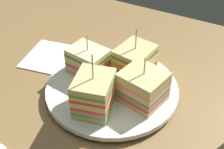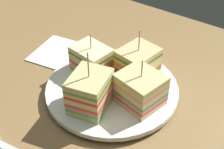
{
  "view_description": "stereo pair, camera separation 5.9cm",
  "coord_description": "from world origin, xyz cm",
  "px_view_note": "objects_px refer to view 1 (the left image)",
  "views": [
    {
      "loc": [
        -22.06,
        40.81,
        41.89
      ],
      "look_at": [
        0.0,
        0.0,
        4.75
      ],
      "focal_mm": 50.8,
      "sensor_mm": 36.0,
      "label": 1
    },
    {
      "loc": [
        -27.09,
        37.66,
        41.89
      ],
      "look_at": [
        0.0,
        0.0,
        4.75
      ],
      "focal_mm": 50.8,
      "sensor_mm": 36.0,
      "label": 2
    }
  ],
  "objects_px": {
    "sandwich_wedge_3": "(88,61)",
    "plate": "(112,89)",
    "sandwich_wedge_1": "(143,87)",
    "sandwich_wedge_0": "(94,93)",
    "sandwich_wedge_2": "(135,60)",
    "napkin": "(51,57)",
    "chip_pile": "(108,84)"
  },
  "relations": [
    {
      "from": "sandwich_wedge_1",
      "to": "sandwich_wedge_0",
      "type": "bearing_deg",
      "value": 54.41
    },
    {
      "from": "sandwich_wedge_1",
      "to": "napkin",
      "type": "relative_size",
      "value": 0.81
    },
    {
      "from": "sandwich_wedge_3",
      "to": "plate",
      "type": "bearing_deg",
      "value": -7.8
    },
    {
      "from": "plate",
      "to": "sandwich_wedge_1",
      "type": "bearing_deg",
      "value": 175.45
    },
    {
      "from": "sandwich_wedge_0",
      "to": "sandwich_wedge_2",
      "type": "bearing_deg",
      "value": -22.04
    },
    {
      "from": "sandwich_wedge_2",
      "to": "napkin",
      "type": "xyz_separation_m",
      "value": [
        0.2,
        0.02,
        -0.04
      ]
    },
    {
      "from": "sandwich_wedge_1",
      "to": "napkin",
      "type": "distance_m",
      "value": 0.25
    },
    {
      "from": "sandwich_wedge_0",
      "to": "napkin",
      "type": "distance_m",
      "value": 0.21
    },
    {
      "from": "sandwich_wedge_0",
      "to": "sandwich_wedge_2",
      "type": "height_order",
      "value": "sandwich_wedge_0"
    },
    {
      "from": "sandwich_wedge_0",
      "to": "sandwich_wedge_2",
      "type": "xyz_separation_m",
      "value": [
        -0.02,
        -0.13,
        -0.01
      ]
    },
    {
      "from": "plate",
      "to": "chip_pile",
      "type": "relative_size",
      "value": 3.54
    },
    {
      "from": "chip_pile",
      "to": "napkin",
      "type": "distance_m",
      "value": 0.18
    },
    {
      "from": "sandwich_wedge_1",
      "to": "sandwich_wedge_2",
      "type": "distance_m",
      "value": 0.08
    },
    {
      "from": "plate",
      "to": "napkin",
      "type": "distance_m",
      "value": 0.18
    },
    {
      "from": "plate",
      "to": "chip_pile",
      "type": "distance_m",
      "value": 0.02
    },
    {
      "from": "chip_pile",
      "to": "sandwich_wedge_1",
      "type": "bearing_deg",
      "value": -179.03
    },
    {
      "from": "sandwich_wedge_0",
      "to": "chip_pile",
      "type": "height_order",
      "value": "sandwich_wedge_0"
    },
    {
      "from": "sandwich_wedge_2",
      "to": "sandwich_wedge_3",
      "type": "distance_m",
      "value": 0.09
    },
    {
      "from": "sandwich_wedge_2",
      "to": "sandwich_wedge_3",
      "type": "relative_size",
      "value": 1.16
    },
    {
      "from": "plate",
      "to": "sandwich_wedge_0",
      "type": "bearing_deg",
      "value": 89.23
    },
    {
      "from": "chip_pile",
      "to": "napkin",
      "type": "xyz_separation_m",
      "value": [
        0.17,
        -0.05,
        -0.03
      ]
    },
    {
      "from": "sandwich_wedge_2",
      "to": "napkin",
      "type": "height_order",
      "value": "sandwich_wedge_2"
    },
    {
      "from": "plate",
      "to": "chip_pile",
      "type": "xyz_separation_m",
      "value": [
        0.0,
        0.01,
        0.02
      ]
    },
    {
      "from": "plate",
      "to": "sandwich_wedge_2",
      "type": "height_order",
      "value": "sandwich_wedge_2"
    },
    {
      "from": "sandwich_wedge_3",
      "to": "napkin",
      "type": "bearing_deg",
      "value": 176.52
    },
    {
      "from": "sandwich_wedge_0",
      "to": "sandwich_wedge_2",
      "type": "relative_size",
      "value": 1.15
    },
    {
      "from": "sandwich_wedge_0",
      "to": "chip_pile",
      "type": "xyz_separation_m",
      "value": [
        0.0,
        -0.06,
        -0.02
      ]
    },
    {
      "from": "plate",
      "to": "sandwich_wedge_3",
      "type": "height_order",
      "value": "sandwich_wedge_3"
    },
    {
      "from": "napkin",
      "to": "plate",
      "type": "bearing_deg",
      "value": 167.03
    },
    {
      "from": "sandwich_wedge_0",
      "to": "chip_pile",
      "type": "bearing_deg",
      "value": -10.7
    },
    {
      "from": "sandwich_wedge_3",
      "to": "chip_pile",
      "type": "bearing_deg",
      "value": -14.38
    },
    {
      "from": "sandwich_wedge_2",
      "to": "napkin",
      "type": "relative_size",
      "value": 0.88
    }
  ]
}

